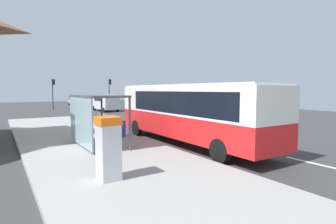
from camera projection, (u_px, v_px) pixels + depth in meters
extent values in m
cube|color=#38383A|center=(117.00, 118.00, 27.16)|extent=(56.00, 92.00, 0.04)
cube|color=#999993|center=(88.00, 145.00, 13.65)|extent=(6.20, 30.00, 0.18)
cube|color=silver|center=(312.00, 163.00, 10.57)|extent=(0.16, 2.20, 0.01)
cube|color=silver|center=(222.00, 142.00, 14.75)|extent=(0.16, 2.20, 0.01)
cube|color=silver|center=(173.00, 131.00, 18.93)|extent=(0.16, 2.20, 0.01)
cube|color=silver|center=(141.00, 123.00, 23.11)|extent=(0.16, 2.20, 0.01)
cube|color=silver|center=(119.00, 118.00, 27.29)|extent=(0.16, 2.20, 0.01)
cube|color=silver|center=(103.00, 114.00, 31.47)|extent=(0.16, 2.20, 0.01)
cube|color=silver|center=(90.00, 111.00, 35.65)|extent=(0.16, 2.20, 0.01)
cube|color=silver|center=(80.00, 109.00, 39.83)|extent=(0.16, 2.20, 0.01)
cube|color=red|center=(187.00, 124.00, 14.18)|extent=(2.59, 11.02, 1.15)
cube|color=silver|center=(188.00, 100.00, 14.07)|extent=(2.59, 11.02, 1.45)
cube|color=silver|center=(188.00, 86.00, 14.00)|extent=(2.47, 10.80, 0.12)
cube|color=black|center=(141.00, 99.00, 18.66)|extent=(2.30, 0.14, 1.22)
cube|color=black|center=(174.00, 103.00, 13.01)|extent=(0.15, 8.58, 1.10)
cylinder|color=black|center=(137.00, 128.00, 16.90)|extent=(0.29, 1.00, 1.00)
cylinder|color=black|center=(167.00, 125.00, 18.11)|extent=(0.29, 1.00, 1.00)
cylinder|color=black|center=(220.00, 151.00, 10.51)|extent=(0.29, 1.00, 1.00)
cylinder|color=black|center=(257.00, 145.00, 11.72)|extent=(0.29, 1.00, 1.00)
cube|color=silver|center=(105.00, 102.00, 36.15)|extent=(2.14, 5.25, 1.96)
cube|color=black|center=(105.00, 99.00, 36.12)|extent=(2.12, 3.17, 0.44)
cylinder|color=black|center=(117.00, 109.00, 35.10)|extent=(0.24, 0.69, 0.68)
cylinder|color=black|center=(105.00, 110.00, 34.08)|extent=(0.24, 0.69, 0.68)
cylinder|color=black|center=(106.00, 108.00, 38.38)|extent=(0.24, 0.69, 0.68)
cylinder|color=black|center=(94.00, 108.00, 37.37)|extent=(0.24, 0.69, 0.68)
cube|color=#B7B7BC|center=(74.00, 102.00, 51.08)|extent=(2.04, 4.49, 0.60)
cube|color=black|center=(74.00, 99.00, 51.20)|extent=(1.71, 2.46, 0.60)
cylinder|color=black|center=(80.00, 104.00, 50.22)|extent=(0.23, 0.65, 0.64)
cylinder|color=black|center=(71.00, 104.00, 49.40)|extent=(0.23, 0.65, 0.64)
cylinder|color=black|center=(77.00, 103.00, 52.81)|extent=(0.23, 0.65, 0.64)
cylinder|color=black|center=(69.00, 103.00, 52.00)|extent=(0.23, 0.65, 0.64)
cube|color=#A51919|center=(85.00, 103.00, 45.08)|extent=(1.95, 4.46, 0.60)
cube|color=black|center=(84.00, 100.00, 45.19)|extent=(1.67, 2.43, 0.60)
cylinder|color=black|center=(92.00, 105.00, 44.35)|extent=(0.22, 0.65, 0.64)
cylinder|color=black|center=(83.00, 106.00, 43.41)|extent=(0.22, 0.65, 0.64)
cylinder|color=black|center=(87.00, 105.00, 46.80)|extent=(0.22, 0.65, 0.64)
cylinder|color=black|center=(77.00, 105.00, 45.86)|extent=(0.22, 0.65, 0.64)
cube|color=silver|center=(108.00, 152.00, 8.06)|extent=(0.60, 0.70, 1.70)
cube|color=orange|center=(108.00, 121.00, 7.98)|extent=(0.66, 0.76, 0.24)
cube|color=black|center=(118.00, 142.00, 8.21)|extent=(0.03, 0.36, 0.44)
cylinder|color=blue|center=(121.00, 129.00, 15.48)|extent=(0.52, 0.52, 0.95)
cylinder|color=red|center=(117.00, 127.00, 16.06)|extent=(0.52, 0.52, 0.95)
cylinder|color=green|center=(112.00, 126.00, 16.65)|extent=(0.52, 0.52, 0.95)
cylinder|color=orange|center=(108.00, 125.00, 17.23)|extent=(0.52, 0.52, 0.95)
cylinder|color=#2D2D2D|center=(109.00, 93.00, 43.70)|extent=(0.14, 0.14, 4.74)
cube|color=black|center=(110.00, 82.00, 43.66)|extent=(0.24, 0.28, 0.84)
sphere|color=red|center=(111.00, 80.00, 43.70)|extent=(0.16, 0.16, 0.16)
sphere|color=#3C2C03|center=(111.00, 82.00, 43.72)|extent=(0.16, 0.16, 0.16)
sphere|color=black|center=(111.00, 84.00, 43.75)|extent=(0.16, 0.16, 0.16)
cylinder|color=#2D2D2D|center=(53.00, 94.00, 39.71)|extent=(0.14, 0.14, 4.61)
cube|color=black|center=(54.00, 82.00, 39.68)|extent=(0.24, 0.28, 0.84)
sphere|color=red|center=(55.00, 80.00, 39.72)|extent=(0.16, 0.16, 0.16)
sphere|color=#3C2C03|center=(55.00, 82.00, 39.74)|extent=(0.16, 0.16, 0.16)
sphere|color=black|center=(55.00, 84.00, 39.76)|extent=(0.16, 0.16, 0.16)
cube|color=#4C4C51|center=(97.00, 96.00, 12.93)|extent=(1.80, 4.00, 0.10)
cube|color=#8CA5B2|center=(80.00, 121.00, 12.57)|extent=(0.06, 3.80, 2.30)
cylinder|color=#4C4C51|center=(130.00, 124.00, 11.90)|extent=(0.10, 0.10, 2.44)
cylinder|color=#4C4C51|center=(102.00, 117.00, 15.08)|extent=(0.10, 0.10, 2.44)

